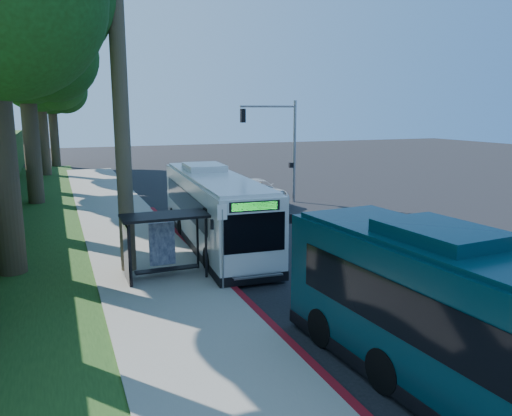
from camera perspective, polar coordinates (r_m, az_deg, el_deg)
name	(u,v)px	position (r m, az deg, el deg)	size (l,w,h in m)	color
ground	(296,243)	(24.47, 4.60, -3.98)	(140.00, 140.00, 0.00)	black
sidewalk	(145,258)	(22.27, -12.53, -5.59)	(4.50, 70.00, 0.12)	gray
red_curb	(225,280)	(19.08, -3.57, -8.19)	(0.25, 30.00, 0.13)	maroon
grass_verge	(9,243)	(26.96, -26.41, -3.65)	(8.00, 70.00, 0.06)	#234719
bus_shelter	(158,234)	(19.10, -11.17, -2.90)	(3.20, 1.51, 2.55)	black
stop_sign_pole	(222,235)	(17.46, -3.85, -3.10)	(0.35, 0.06, 3.17)	gray
traffic_signal_pole	(281,139)	(34.33, 2.89, 7.89)	(4.10, 0.30, 7.00)	gray
tree_2	(25,46)	(37.32, -24.88, 16.48)	(8.82, 8.40, 15.12)	#382B1E
tree_3	(0,36)	(45.53, -27.20, 17.06)	(10.08, 9.60, 17.28)	#382B1E
tree_4	(39,74)	(53.19, -23.51, 13.88)	(8.40, 8.00, 14.14)	#382B1E
tree_5	(51,86)	(61.13, -22.36, 12.78)	(7.35, 7.00, 12.86)	#382B1E
white_bus	(214,208)	(23.80, -4.86, 0.03)	(3.43, 12.51, 3.69)	silver
teal_bus	(512,345)	(11.27, 27.24, -13.73)	(3.64, 13.01, 3.83)	#092B34
pickup	(256,192)	(34.32, -0.04, 1.86)	(2.75, 5.97, 1.66)	silver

